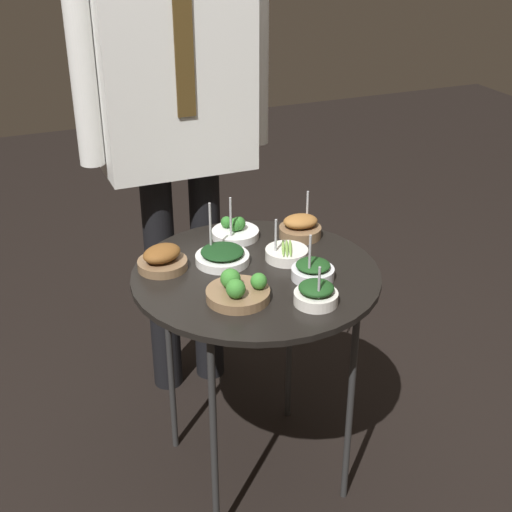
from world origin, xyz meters
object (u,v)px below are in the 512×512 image
at_px(bowl_spinach_mid_left, 316,294).
at_px(bowl_spinach_center, 222,256).
at_px(waiter_figure, 175,96).
at_px(bowl_roast_front_center, 162,259).
at_px(bowl_roast_near_rim, 300,228).
at_px(bowl_broccoli_front_left, 238,291).
at_px(bowl_broccoli_mid_right, 235,231).
at_px(bowl_spinach_front_right, 313,271).
at_px(bowl_asparagus_far_rim, 287,254).
at_px(serving_cart, 256,288).

bearing_deg(bowl_spinach_mid_left, bowl_spinach_center, 115.53).
bearing_deg(waiter_figure, bowl_spinach_center, -92.41).
xyz_separation_m(bowl_roast_front_center, waiter_figure, (0.19, 0.44, 0.34)).
distance_m(bowl_roast_near_rim, waiter_figure, 0.59).
height_order(bowl_broccoli_front_left, bowl_broccoli_mid_right, bowl_broccoli_mid_right).
xyz_separation_m(bowl_spinach_front_right, bowl_asparagus_far_rim, (-0.02, 0.13, -0.01)).
distance_m(bowl_spinach_front_right, bowl_spinach_center, 0.27).
xyz_separation_m(bowl_roast_near_rim, bowl_spinach_mid_left, (-0.14, -0.38, -0.00)).
bearing_deg(bowl_asparagus_far_rim, waiter_figure, 107.04).
bearing_deg(bowl_broccoli_front_left, waiter_figure, 85.60).
bearing_deg(serving_cart, bowl_spinach_front_right, -36.11).
distance_m(serving_cart, bowl_roast_near_rim, 0.28).
distance_m(bowl_spinach_center, waiter_figure, 0.59).
distance_m(bowl_asparagus_far_rim, waiter_figure, 0.65).
bearing_deg(serving_cart, bowl_spinach_center, 127.22).
height_order(bowl_broccoli_mid_right, waiter_figure, waiter_figure).
relative_size(bowl_spinach_mid_left, bowl_asparagus_far_rim, 0.94).
relative_size(bowl_roast_near_rim, bowl_asparagus_far_rim, 1.07).
xyz_separation_m(bowl_spinach_front_right, bowl_broccoli_mid_right, (-0.10, 0.33, -0.00)).
relative_size(bowl_spinach_front_right, waiter_figure, 0.08).
distance_m(bowl_roast_near_rim, bowl_spinach_mid_left, 0.40).
bearing_deg(bowl_spinach_mid_left, bowl_broccoli_front_left, 152.18).
distance_m(bowl_spinach_front_right, bowl_broccoli_mid_right, 0.34).
xyz_separation_m(serving_cart, bowl_broccoli_front_left, (-0.10, -0.12, 0.08)).
height_order(serving_cart, bowl_broccoli_mid_right, bowl_broccoli_mid_right).
height_order(bowl_roast_near_rim, bowl_asparagus_far_rim, bowl_roast_near_rim).
bearing_deg(bowl_broccoli_front_left, serving_cart, 50.52).
xyz_separation_m(bowl_broccoli_front_left, bowl_broccoli_mid_right, (0.13, 0.35, -0.00)).
distance_m(bowl_roast_near_rim, bowl_roast_front_center, 0.45).
xyz_separation_m(serving_cart, bowl_broccoli_mid_right, (0.03, 0.23, 0.07)).
bearing_deg(bowl_roast_near_rim, bowl_asparagus_far_rim, -130.00).
relative_size(bowl_asparagus_far_rim, waiter_figure, 0.07).
height_order(serving_cart, bowl_spinach_center, bowl_spinach_center).
relative_size(bowl_broccoli_front_left, bowl_roast_near_rim, 1.22).
relative_size(serving_cart, bowl_roast_near_rim, 5.30).
bearing_deg(bowl_broccoli_mid_right, bowl_broccoli_front_left, -109.70).
relative_size(bowl_spinach_front_right, bowl_roast_near_rim, 1.06).
relative_size(bowl_spinach_center, bowl_spinach_mid_left, 1.42).
xyz_separation_m(serving_cart, bowl_asparagus_far_rim, (0.11, 0.04, 0.07)).
relative_size(bowl_spinach_mid_left, bowl_broccoli_mid_right, 0.82).
bearing_deg(bowl_roast_near_rim, bowl_broccoli_front_left, -138.00).
bearing_deg(bowl_spinach_mid_left, waiter_figure, 99.20).
xyz_separation_m(bowl_roast_front_center, bowl_asparagus_far_rim, (0.35, -0.08, -0.01)).
bearing_deg(bowl_broccoli_mid_right, bowl_roast_near_rim, -20.89).
bearing_deg(bowl_roast_front_center, bowl_broccoli_front_left, -60.82).
height_order(bowl_spinach_front_right, bowl_roast_near_rim, bowl_spinach_front_right).
relative_size(bowl_roast_near_rim, bowl_broccoli_mid_right, 0.93).
bearing_deg(bowl_broccoli_mid_right, bowl_spinach_mid_left, -83.44).
relative_size(bowl_spinach_center, bowl_roast_front_center, 1.23).
height_order(bowl_roast_near_rim, bowl_spinach_mid_left, bowl_roast_near_rim).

